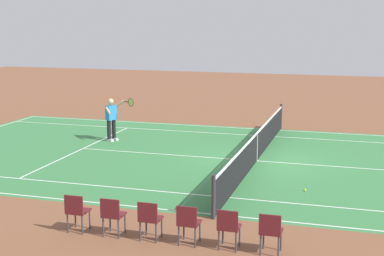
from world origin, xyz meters
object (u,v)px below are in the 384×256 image
spectator_chair_2 (188,221)px  spectator_chair_5 (76,210)px  spectator_chair_1 (229,226)px  spectator_chair_3 (150,217)px  spectator_chair_0 (271,230)px  tennis_ball (305,190)px  tennis_player_near (112,117)px  tennis_net (257,147)px  spectator_chair_4 (112,214)px

spectator_chair_2 → spectator_chair_5: bearing=0.0°
spectator_chair_1 → spectator_chair_3: (1.73, 0.00, 0.00)m
spectator_chair_0 → tennis_ball: bearing=-93.3°
tennis_player_near → spectator_chair_2: (-5.82, 9.04, -0.41)m
tennis_net → tennis_ball: size_ratio=177.27×
spectator_chair_0 → spectator_chair_3: 2.59m
tennis_player_near → spectator_chair_1: size_ratio=1.93×
tennis_net → tennis_player_near: bearing=-14.8°
tennis_net → spectator_chair_2: (0.11, 7.48, 0.03)m
spectator_chair_4 → tennis_net: bearing=-103.8°
tennis_net → spectator_chair_4: 7.70m
spectator_chair_4 → spectator_chair_5: (0.86, 0.00, 0.00)m
tennis_net → tennis_player_near: 6.15m
tennis_player_near → spectator_chair_3: size_ratio=1.93×
tennis_ball → spectator_chair_1: (1.12, 4.53, 0.49)m
spectator_chair_3 → spectator_chair_5: (1.73, 0.00, 0.00)m
spectator_chair_2 → spectator_chair_5: (2.59, 0.00, 0.00)m
tennis_ball → spectator_chair_4: spectator_chair_4 is taller
spectator_chair_1 → spectator_chair_3: 1.73m
spectator_chair_0 → spectator_chair_4: same height
spectator_chair_2 → spectator_chair_4: 1.73m
tennis_player_near → spectator_chair_1: (-6.69, 9.04, -0.41)m
spectator_chair_2 → spectator_chair_4: size_ratio=1.00×
spectator_chair_0 → spectator_chair_1: size_ratio=1.00×
spectator_chair_3 → spectator_chair_4: (0.86, 0.00, 0.00)m
spectator_chair_1 → spectator_chair_2: same height
tennis_net → spectator_chair_5: 7.95m
spectator_chair_2 → spectator_chair_4: (1.73, 0.00, 0.00)m
spectator_chair_4 → spectator_chair_0: bearing=180.0°
tennis_net → tennis_player_near: size_ratio=6.89×
spectator_chair_3 → tennis_player_near: bearing=-61.3°
tennis_ball → spectator_chair_0: 4.56m
spectator_chair_3 → spectator_chair_5: 1.73m
tennis_player_near → spectator_chair_4: size_ratio=1.93×
tennis_player_near → spectator_chair_5: tennis_player_near is taller
spectator_chair_1 → spectator_chair_3: bearing=0.0°
tennis_ball → spectator_chair_5: spectator_chair_5 is taller
tennis_net → spectator_chair_1: tennis_net is taller
spectator_chair_2 → tennis_ball: bearing=-113.7°
spectator_chair_3 → spectator_chair_5: size_ratio=1.00×
tennis_net → tennis_ball: tennis_net is taller
spectator_chair_3 → spectator_chair_4: 0.86m
tennis_ball → spectator_chair_0: bearing=86.7°
spectator_chair_0 → spectator_chair_3: same height
tennis_net → spectator_chair_2: size_ratio=13.30×
spectator_chair_0 → spectator_chair_3: size_ratio=1.00×
tennis_player_near → tennis_net: bearing=165.2°
spectator_chair_3 → spectator_chair_2: bearing=180.0°
tennis_player_near → spectator_chair_5: size_ratio=1.93×
tennis_player_near → spectator_chair_5: (-3.24, 9.04, -0.41)m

